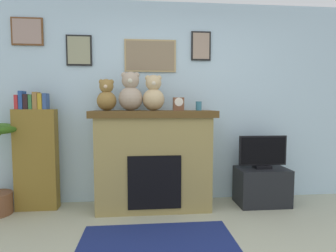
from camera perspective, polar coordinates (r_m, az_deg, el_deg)
The scene contains 11 objects.
back_wall at distance 3.68m, azimuth 1.78°, elevation 4.92°, with size 5.20×0.15×2.60m.
fireplace at distance 3.39m, azimuth -3.03°, elevation -6.89°, with size 1.48×0.60×1.21m.
bookshelf at distance 3.68m, azimuth -25.86°, elevation -5.51°, with size 0.49×0.16×1.44m.
tv_stand at distance 3.77m, azimuth 19.00°, elevation -11.82°, with size 0.64×0.40×0.47m, color black.
television at distance 3.67m, azimuth 19.19°, elevation -5.26°, with size 0.61×0.14×0.42m.
area_rug at distance 2.70m, azimuth -2.11°, elevation -23.66°, with size 1.46×0.92×0.01m, color navy.
candle_jar at distance 3.38m, azimuth 6.42°, elevation 4.19°, with size 0.07×0.07×0.11m, color teal.
mantel_clock at distance 3.33m, azimuth 2.19°, elevation 4.63°, with size 0.13×0.10×0.16m.
teddy_bear_brown at distance 3.33m, azimuth -12.72°, elevation 6.04°, with size 0.23×0.23×0.37m.
teddy_bear_cream at distance 3.31m, azimuth -7.84°, elevation 6.81°, with size 0.29×0.29×0.46m.
teddy_bear_grey at distance 3.31m, azimuth -3.06°, elevation 6.58°, with size 0.27×0.27×0.43m.
Camera 1 is at (-0.46, -1.65, 1.28)m, focal length 29.15 mm.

